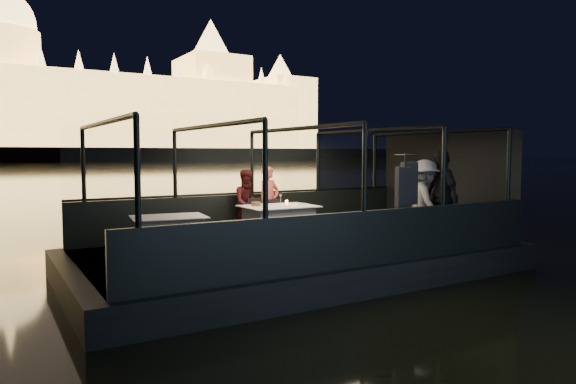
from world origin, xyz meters
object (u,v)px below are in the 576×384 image
passenger_stripe (424,202)px  wine_bottle (264,199)px  person_woman_coral (269,202)px  passenger_dark (441,202)px  person_man_maroon (248,203)px  dining_table_aft (169,233)px  chair_port_right (278,217)px  chair_port_left (260,217)px  coat_stand (404,205)px  dining_table_central (279,224)px

passenger_stripe → wine_bottle: size_ratio=6.43×
person_woman_coral → passenger_dark: passenger_dark is taller
person_woman_coral → person_man_maroon: size_ratio=1.05×
dining_table_aft → person_man_maroon: size_ratio=0.89×
dining_table_aft → person_man_maroon: (2.11, 1.05, 0.36)m
person_man_maroon → passenger_stripe: size_ratio=0.86×
passenger_stripe → wine_bottle: passenger_stripe is taller
person_woman_coral → dining_table_aft: bearing=-175.1°
dining_table_aft → person_man_maroon: bearing=26.5°
wine_bottle → dining_table_aft: bearing=-179.6°
chair_port_right → passenger_stripe: 3.08m
chair_port_left → person_man_maroon: person_man_maroon is taller
person_man_maroon → passenger_stripe: 3.73m
coat_stand → passenger_stripe: size_ratio=1.08×
dining_table_aft → coat_stand: (3.64, -2.20, 0.51)m
person_man_maroon → dining_table_aft: bearing=-149.1°
dining_table_aft → chair_port_left: (2.25, 0.73, 0.06)m
person_woman_coral → passenger_dark: bearing=-63.0°
dining_table_aft → wine_bottle: 2.03m
chair_port_left → passenger_stripe: bearing=-27.7°
person_man_maroon → wine_bottle: size_ratio=5.54×
dining_table_central → chair_port_left: chair_port_left is taller
coat_stand → passenger_dark: coat_stand is taller
dining_table_aft → passenger_stripe: (4.72, -1.61, 0.47)m
dining_table_central → passenger_dark: passenger_dark is taller
chair_port_left → person_man_maroon: 0.46m
chair_port_right → person_woman_coral: bearing=106.1°
chair_port_left → chair_port_right: bearing=-5.4°
passenger_dark → wine_bottle: bearing=-102.7°
passenger_stripe → wine_bottle: 3.20m
dining_table_central → person_woman_coral: (0.30, 0.96, 0.36)m
dining_table_central → passenger_stripe: 2.95m
chair_port_left → person_man_maroon: (-0.14, 0.32, 0.30)m
person_woman_coral → wine_bottle: (-0.61, -0.91, 0.17)m
dining_table_central → chair_port_left: 0.76m
dining_table_aft → passenger_dark: size_ratio=0.69×
dining_table_aft → chair_port_left: 2.37m
dining_table_central → chair_port_right: size_ratio=1.79×
dining_table_central → dining_table_aft: size_ratio=1.11×
coat_stand → person_woman_coral: (-1.07, 3.13, -0.15)m
chair_port_left → person_woman_coral: bearing=47.3°
chair_port_left → person_woman_coral: (0.32, 0.20, 0.30)m
chair_port_right → passenger_stripe: passenger_stripe is taller
dining_table_central → dining_table_aft: 2.27m
chair_port_left → wine_bottle: wine_bottle is taller
passenger_stripe → passenger_dark: passenger_dark is taller
wine_bottle → person_man_maroon: bearing=82.0°
person_woman_coral → dining_table_central: bearing=-122.3°
dining_table_aft → chair_port_right: size_ratio=1.61×
chair_port_left → chair_port_right: (0.36, -0.14, 0.00)m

